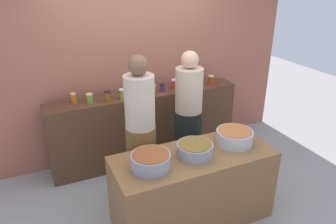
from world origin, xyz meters
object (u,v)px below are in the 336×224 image
at_px(preserve_jar_5, 162,88).
at_px(cooking_pot_center, 195,150).
at_px(cooking_pot_left, 151,161).
at_px(cook_in_cap, 188,121).
at_px(cook_with_tongs, 141,139).
at_px(preserve_jar_6, 174,84).
at_px(preserve_jar_0, 74,98).
at_px(preserve_jar_3, 122,94).
at_px(preserve_jar_8, 211,80).
at_px(preserve_jar_7, 195,81).
at_px(preserve_jar_2, 108,96).
at_px(preserve_jar_4, 153,89).
at_px(preserve_jar_1, 90,98).
at_px(cooking_pot_right, 234,137).

height_order(preserve_jar_5, cooking_pot_center, preserve_jar_5).
height_order(cooking_pot_left, cook_in_cap, cook_in_cap).
bearing_deg(cooking_pot_center, cook_with_tongs, 123.27).
relative_size(preserve_jar_6, cooking_pot_left, 0.34).
height_order(preserve_jar_0, preserve_jar_5, preserve_jar_0).
relative_size(preserve_jar_6, cook_in_cap, 0.08).
xyz_separation_m(preserve_jar_3, preserve_jar_8, (1.35, 0.00, 0.00)).
height_order(preserve_jar_7, cooking_pot_left, preserve_jar_7).
relative_size(preserve_jar_3, preserve_jar_8, 0.94).
distance_m(preserve_jar_0, cook_with_tongs, 1.10).
bearing_deg(cooking_pot_center, preserve_jar_8, 53.42).
bearing_deg(preserve_jar_2, preserve_jar_4, 6.08).
relative_size(preserve_jar_1, preserve_jar_8, 0.87).
height_order(preserve_jar_0, preserve_jar_1, preserve_jar_0).
relative_size(preserve_jar_5, cooking_pot_right, 0.28).
bearing_deg(preserve_jar_0, preserve_jar_8, -3.71).
height_order(preserve_jar_1, cook_with_tongs, cook_with_tongs).
height_order(preserve_jar_2, preserve_jar_8, preserve_jar_8).
relative_size(preserve_jar_3, preserve_jar_5, 1.19).
xyz_separation_m(preserve_jar_8, cook_with_tongs, (-1.38, -0.78, -0.28)).
distance_m(preserve_jar_0, preserve_jar_3, 0.62).
bearing_deg(cooking_pot_center, preserve_jar_5, 80.13).
bearing_deg(preserve_jar_5, preserve_jar_7, 4.27).
distance_m(preserve_jar_3, cooking_pot_left, 1.40).
relative_size(preserve_jar_4, cooking_pot_left, 0.27).
distance_m(preserve_jar_4, preserve_jar_6, 0.34).
distance_m(preserve_jar_2, cook_in_cap, 1.09).
height_order(preserve_jar_3, cooking_pot_center, preserve_jar_3).
bearing_deg(preserve_jar_4, cook_in_cap, -65.05).
bearing_deg(cooking_pot_left, cooking_pot_center, 2.76).
xyz_separation_m(cooking_pot_right, cook_with_tongs, (-0.89, 0.54, -0.09)).
xyz_separation_m(preserve_jar_6, cooking_pot_center, (-0.45, -1.44, -0.20)).
bearing_deg(preserve_jar_6, cooking_pot_center, -107.41).
xyz_separation_m(preserve_jar_2, preserve_jar_5, (0.78, 0.05, -0.01)).
bearing_deg(cook_in_cap, cooking_pot_center, -113.60).
bearing_deg(cooking_pot_left, preserve_jar_0, 106.69).
xyz_separation_m(preserve_jar_2, preserve_jar_6, (0.99, 0.09, -0.00)).
bearing_deg(preserve_jar_8, cooking_pot_left, -137.43).
height_order(preserve_jar_2, preserve_jar_6, preserve_jar_2).
bearing_deg(cooking_pot_right, preserve_jar_1, 133.49).
relative_size(preserve_jar_3, cooking_pot_center, 0.36).
relative_size(preserve_jar_5, preserve_jar_8, 0.79).
xyz_separation_m(preserve_jar_6, cooking_pot_left, (-0.95, -1.46, -0.19)).
height_order(preserve_jar_2, preserve_jar_4, preserve_jar_2).
bearing_deg(preserve_jar_4, preserve_jar_8, -3.74).
relative_size(cooking_pot_center, cook_in_cap, 0.22).
bearing_deg(preserve_jar_1, preserve_jar_0, 151.97).
xyz_separation_m(preserve_jar_7, preserve_jar_8, (0.22, -0.08, 0.01)).
bearing_deg(cook_in_cap, preserve_jar_2, 151.84).
bearing_deg(preserve_jar_2, cooking_pot_left, -88.05).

